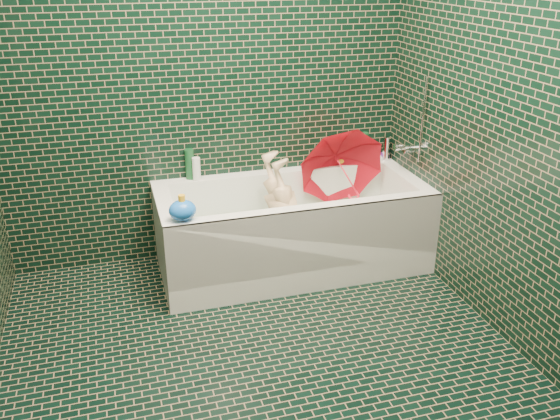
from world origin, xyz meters
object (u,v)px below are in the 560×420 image
object	(u,v)px
child	(291,224)
bath_toy	(182,210)
bathtub	(293,237)
umbrella	(347,175)
rubber_duck	(341,159)

from	to	relation	value
child	bath_toy	bearing A→B (deg)	-69.90
bathtub	umbrella	xyz separation A→B (m)	(0.40, 0.10, 0.35)
umbrella	bath_toy	world-z (taller)	umbrella
child	umbrella	world-z (taller)	umbrella
bathtub	umbrella	distance (m)	0.54
bathtub	rubber_duck	xyz separation A→B (m)	(0.46, 0.34, 0.38)
child	umbrella	xyz separation A→B (m)	(0.42, 0.11, 0.25)
child	bath_toy	distance (m)	0.82
umbrella	bathtub	bearing A→B (deg)	-162.39
umbrella	child	bearing A→B (deg)	-161.84
child	rubber_duck	size ratio (longest dim) A/B	8.28
bathtub	rubber_duck	bearing A→B (deg)	36.71
child	umbrella	bearing A→B (deg)	103.48
child	umbrella	distance (m)	0.50
umbrella	rubber_duck	bearing A→B (deg)	79.71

